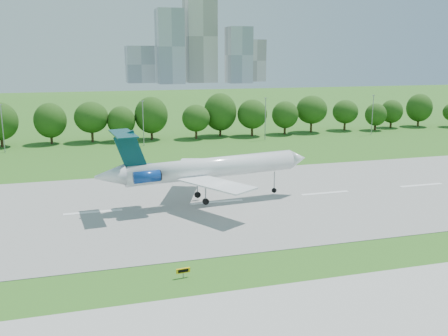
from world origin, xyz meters
TOP-DOWN VIEW (x-y plane):
  - ground at (0.00, 0.00)m, footprint 600.00×600.00m
  - runway at (0.00, 25.00)m, footprint 400.00×45.00m
  - tree_line at (0.00, 92.00)m, footprint 288.40×8.40m
  - light_poles at (-2.50, 82.00)m, footprint 175.90×0.25m
  - skyline at (100.16, 390.61)m, footprint 127.00×52.00m
  - airliner at (17.48, 24.84)m, footprint 36.44×26.48m
  - taxi_sign_centre at (8.91, -1.85)m, footprint 1.60×0.37m

SIDE VIEW (x-z plane):
  - ground at x=0.00m, z-range 0.00..0.00m
  - runway at x=0.00m, z-range 0.00..0.08m
  - taxi_sign_centre at x=8.91m, z-range 0.27..1.39m
  - airliner at x=17.48m, z-range -0.10..12.33m
  - tree_line at x=0.00m, z-range 0.99..11.39m
  - light_poles at x=-2.50m, z-range 0.24..12.43m
  - skyline at x=100.16m, z-range -9.54..70.46m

